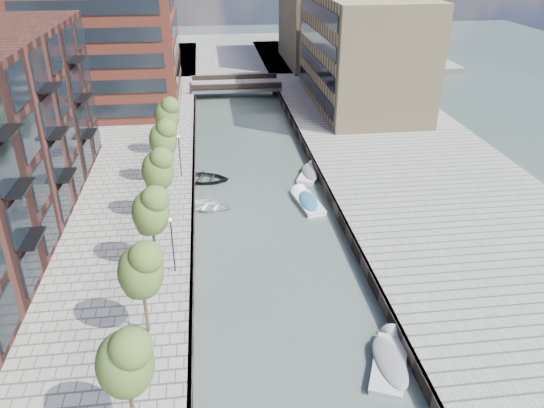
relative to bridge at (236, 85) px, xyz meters
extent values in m
plane|color=#38473F|center=(0.00, -32.00, -1.39)|extent=(300.00, 300.00, 0.00)
cube|color=gray|center=(16.00, -32.00, -0.89)|extent=(20.00, 140.00, 1.00)
cube|color=#332823|center=(-6.10, -32.00, -0.89)|extent=(0.25, 140.00, 1.00)
cube|color=#332823|center=(6.10, -32.00, -0.89)|extent=(0.25, 140.00, 1.00)
cube|color=gray|center=(0.00, 28.00, -0.89)|extent=(80.00, 40.00, 1.00)
cube|color=#9D8960|center=(16.00, -10.00, 6.61)|extent=(12.00, 25.00, 14.00)
cube|color=#9D8960|center=(16.00, 16.00, 7.61)|extent=(12.00, 20.00, 16.00)
cube|color=gray|center=(0.00, 0.00, -0.09)|extent=(13.00, 6.00, 0.60)
cube|color=#332823|center=(0.00, -2.80, 0.51)|extent=(13.00, 0.40, 0.80)
cube|color=#332823|center=(0.00, 2.80, 0.51)|extent=(13.00, 0.40, 0.80)
cylinder|color=#382619|center=(-8.50, -61.00, 1.21)|extent=(0.20, 0.20, 3.20)
ellipsoid|color=#3E5C22|center=(-8.50, -61.00, 3.93)|extent=(2.50, 2.50, 3.25)
cylinder|color=#382619|center=(-8.50, -54.00, 1.21)|extent=(0.20, 0.20, 3.20)
ellipsoid|color=#3E5C22|center=(-8.50, -54.00, 3.93)|extent=(2.50, 2.50, 3.25)
cylinder|color=#382619|center=(-8.50, -47.00, 1.21)|extent=(0.20, 0.20, 3.20)
ellipsoid|color=#3E5C22|center=(-8.50, -47.00, 3.93)|extent=(2.50, 2.50, 3.25)
cylinder|color=#382619|center=(-8.50, -40.00, 1.21)|extent=(0.20, 0.20, 3.20)
ellipsoid|color=#3E5C22|center=(-8.50, -40.00, 3.93)|extent=(2.50, 2.50, 3.25)
cylinder|color=#382619|center=(-8.50, -33.00, 1.21)|extent=(0.20, 0.20, 3.20)
ellipsoid|color=#3E5C22|center=(-8.50, -33.00, 3.93)|extent=(2.50, 2.50, 3.25)
cylinder|color=#382619|center=(-8.50, -26.00, 1.21)|extent=(0.20, 0.20, 3.20)
ellipsoid|color=#3E5C22|center=(-8.50, -26.00, 3.93)|extent=(2.50, 2.50, 3.25)
cylinder|color=black|center=(-7.20, -48.00, 1.61)|extent=(0.10, 0.10, 4.00)
sphere|color=#FFF2CC|center=(-7.20, -48.00, 3.61)|extent=(0.24, 0.24, 0.24)
cylinder|color=black|center=(-7.20, -32.00, 1.61)|extent=(0.10, 0.10, 4.00)
sphere|color=#FFF2CC|center=(-7.20, -32.00, 3.61)|extent=(0.24, 0.24, 0.24)
imported|color=white|center=(-4.91, -37.08, -1.39)|extent=(5.24, 4.48, 0.92)
imported|color=black|center=(-5.19, -31.17, -1.39)|extent=(5.83, 4.73, 1.06)
cube|color=#B9BAB8|center=(4.81, -57.62, -1.34)|extent=(3.39, 4.87, 0.65)
cube|color=#B9BAB8|center=(4.81, -57.62, -0.99)|extent=(3.50, 4.99, 0.10)
cone|color=#B9BAB8|center=(5.73, -55.53, -1.29)|extent=(1.91, 1.50, 1.69)
ellipsoid|color=slate|center=(4.81, -57.62, -0.94)|extent=(3.14, 4.46, 0.56)
cube|color=white|center=(4.01, -37.58, -1.34)|extent=(2.34, 4.68, 0.63)
cube|color=white|center=(4.01, -37.58, -1.00)|extent=(2.44, 4.79, 0.10)
cone|color=white|center=(3.65, -35.37, -1.29)|extent=(1.77, 1.13, 1.66)
ellipsoid|color=#1F5B8F|center=(4.01, -37.58, -0.95)|extent=(2.19, 4.28, 0.55)
cube|color=white|center=(5.31, -31.37, -1.34)|extent=(3.14, 4.54, 0.60)
cube|color=white|center=(5.31, -31.37, -1.02)|extent=(3.25, 4.65, 0.09)
cone|color=white|center=(6.16, -29.41, -1.30)|extent=(1.78, 1.39, 1.58)
ellipsoid|color=#4F5056|center=(5.31, -31.37, -0.97)|extent=(2.91, 4.16, 0.52)
imported|color=silver|center=(11.36, -5.01, 0.33)|extent=(2.80, 4.54, 1.44)
camera|label=1|loc=(-4.38, -78.70, 20.10)|focal=35.00mm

